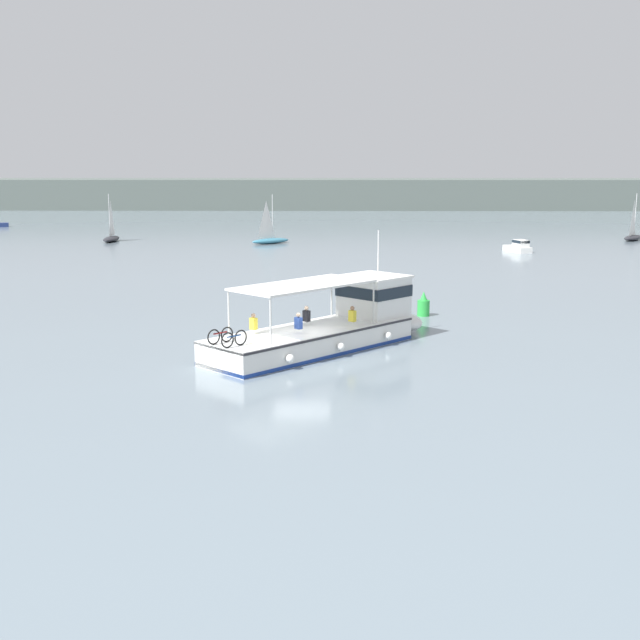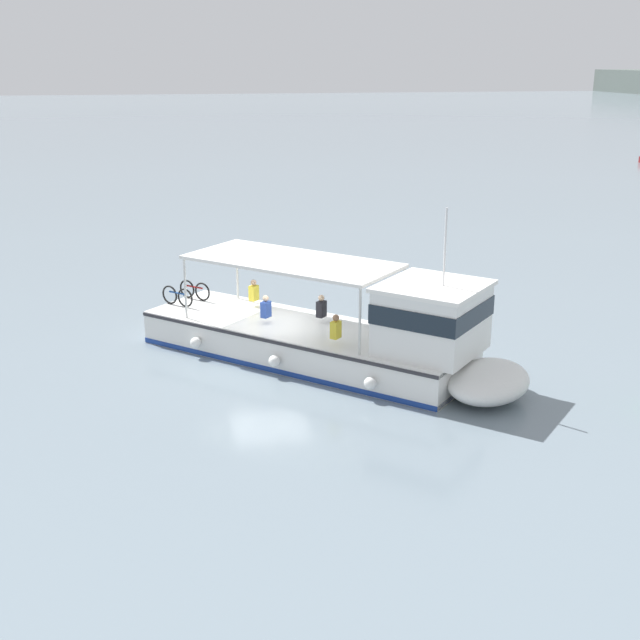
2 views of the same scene
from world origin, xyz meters
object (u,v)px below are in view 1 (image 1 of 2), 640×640
at_px(sailboat_far_right, 111,237).
at_px(channel_buoy, 423,306).
at_px(ferry_main, 335,325).
at_px(motorboat_off_bow, 519,247).
at_px(sailboat_far_left, 633,236).
at_px(sailboat_near_port, 270,239).

height_order(sailboat_far_right, channel_buoy, sailboat_far_right).
height_order(ferry_main, motorboat_off_bow, ferry_main).
relative_size(motorboat_off_bow, sailboat_far_left, 0.71).
relative_size(motorboat_off_bow, sailboat_far_right, 0.71).
distance_m(sailboat_far_right, channel_buoy, 54.86).
relative_size(ferry_main, motorboat_off_bow, 2.97).
bearing_deg(sailboat_far_left, channel_buoy, -121.55).
distance_m(ferry_main, sailboat_far_right, 59.24).
distance_m(ferry_main, motorboat_off_bow, 46.56).
xyz_separation_m(sailboat_near_port, motorboat_off_bow, (25.55, -8.47, 0.00)).
relative_size(ferry_main, channel_buoy, 8.12).
bearing_deg(channel_buoy, sailboat_near_port, 105.75).
xyz_separation_m(sailboat_far_right, channel_buoy, (30.57, -45.56, 0.03)).
bearing_deg(sailboat_far_left, motorboat_off_bow, -140.81).
xyz_separation_m(motorboat_off_bow, sailboat_far_left, (16.21, 13.22, -0.00)).
xyz_separation_m(motorboat_off_bow, sailboat_far_right, (-43.89, 10.68, -0.00)).
relative_size(sailboat_far_right, channel_buoy, 3.86).
height_order(sailboat_far_left, channel_buoy, sailboat_far_left).
relative_size(sailboat_near_port, channel_buoy, 3.86).
bearing_deg(sailboat_far_left, sailboat_near_port, -173.52).
bearing_deg(sailboat_near_port, ferry_main, -82.04).
bearing_deg(sailboat_far_left, ferry_main, -121.70).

